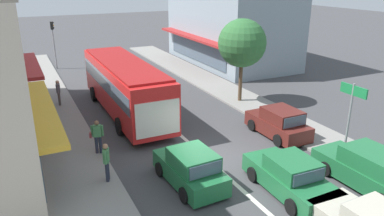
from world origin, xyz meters
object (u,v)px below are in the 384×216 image
at_px(street_tree_right, 242,43).
at_px(pedestrian_far_walker, 58,91).
at_px(parked_wagon_kerb_front, 371,170).
at_px(traffic_light_downstreet, 53,37).
at_px(pedestrian_with_handbag_near, 106,160).
at_px(directional_road_sign, 351,104).
at_px(pedestrian_browsing_midblock, 97,135).
at_px(city_bus, 125,84).
at_px(parked_hatchback_kerb_second, 279,123).
at_px(sedan_behind_bus_mid, 290,177).
at_px(hatchback_adjacent_lane_lead, 190,169).

bearing_deg(street_tree_right, pedestrian_far_walker, 158.97).
relative_size(parked_wagon_kerb_front, street_tree_right, 0.83).
height_order(traffic_light_downstreet, pedestrian_with_handbag_near, traffic_light_downstreet).
xyz_separation_m(directional_road_sign, pedestrian_browsing_midblock, (-10.14, 5.25, -1.61)).
xyz_separation_m(directional_road_sign, street_tree_right, (0.10, 9.01, 1.26)).
relative_size(parked_wagon_kerb_front, traffic_light_downstreet, 1.08).
xyz_separation_m(city_bus, parked_wagon_kerb_front, (6.33, -12.39, -1.14)).
xyz_separation_m(parked_hatchback_kerb_second, pedestrian_browsing_midblock, (-9.04, 1.83, 0.36)).
relative_size(city_bus, pedestrian_far_walker, 6.67).
distance_m(parked_wagon_kerb_front, directional_road_sign, 3.12).
relative_size(sedan_behind_bus_mid, pedestrian_with_handbag_near, 2.61).
bearing_deg(parked_hatchback_kerb_second, pedestrian_far_walker, 134.85).
bearing_deg(street_tree_right, city_bus, 171.20).
relative_size(city_bus, traffic_light_downstreet, 2.59).
bearing_deg(parked_wagon_kerb_front, hatchback_adjacent_lane_lead, 152.61).
distance_m(traffic_light_downstreet, directional_road_sign, 26.03).
bearing_deg(traffic_light_downstreet, street_tree_right, -57.20).
xyz_separation_m(traffic_light_downstreet, pedestrian_with_handbag_near, (-0.69, -21.56, -1.79)).
bearing_deg(parked_wagon_kerb_front, traffic_light_downstreet, 108.15).
distance_m(directional_road_sign, street_tree_right, 9.10).
distance_m(hatchback_adjacent_lane_lead, pedestrian_with_handbag_near, 3.38).
bearing_deg(street_tree_right, traffic_light_downstreet, 122.80).
bearing_deg(pedestrian_with_handbag_near, traffic_light_downstreet, 88.18).
bearing_deg(pedestrian_with_handbag_near, city_bus, 68.27).
height_order(hatchback_adjacent_lane_lead, pedestrian_with_handbag_near, pedestrian_with_handbag_near).
bearing_deg(pedestrian_browsing_midblock, directional_road_sign, -27.38).
bearing_deg(pedestrian_browsing_midblock, sedan_behind_bus_mid, -46.79).
relative_size(parked_hatchback_kerb_second, directional_road_sign, 1.03).
distance_m(traffic_light_downstreet, pedestrian_with_handbag_near, 21.64).
height_order(city_bus, directional_road_sign, directional_road_sign).
height_order(directional_road_sign, pedestrian_with_handbag_near, directional_road_sign).
bearing_deg(pedestrian_far_walker, parked_hatchback_kerb_second, -45.15).
bearing_deg(pedestrian_browsing_midblock, traffic_light_downstreet, 88.57).
height_order(parked_wagon_kerb_front, pedestrian_with_handbag_near, pedestrian_with_handbag_near).
xyz_separation_m(parked_hatchback_kerb_second, directional_road_sign, (1.10, -3.43, 1.97)).
height_order(city_bus, parked_wagon_kerb_front, city_bus).
bearing_deg(parked_wagon_kerb_front, parked_hatchback_kerb_second, 90.90).
distance_m(city_bus, pedestrian_browsing_midblock, 5.71).
relative_size(hatchback_adjacent_lane_lead, street_tree_right, 0.69).
relative_size(hatchback_adjacent_lane_lead, pedestrian_far_walker, 2.32).
distance_m(city_bus, traffic_light_downstreet, 14.23).
height_order(directional_road_sign, pedestrian_browsing_midblock, directional_road_sign).
bearing_deg(parked_wagon_kerb_front, directional_road_sign, 65.62).
bearing_deg(city_bus, pedestrian_far_walker, 138.86).
xyz_separation_m(city_bus, directional_road_sign, (7.34, -10.16, 0.80)).
relative_size(city_bus, sedan_behind_bus_mid, 2.56).
bearing_deg(directional_road_sign, pedestrian_browsing_midblock, 152.62).
bearing_deg(sedan_behind_bus_mid, city_bus, 105.85).
xyz_separation_m(city_bus, pedestrian_browsing_midblock, (-2.80, -4.91, -0.81)).
xyz_separation_m(directional_road_sign, pedestrian_with_handbag_near, (-10.35, 2.61, -1.61)).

